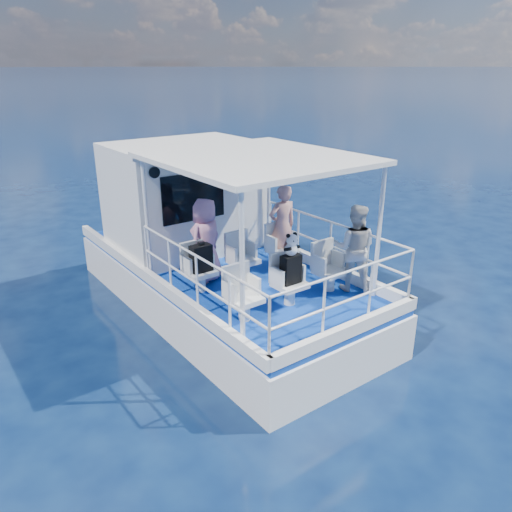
{
  "coord_description": "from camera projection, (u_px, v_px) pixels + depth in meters",
  "views": [
    {
      "loc": [
        -4.79,
        -6.64,
        4.55
      ],
      "look_at": [
        -0.16,
        -0.4,
        1.55
      ],
      "focal_mm": 35.0,
      "sensor_mm": 36.0,
      "label": 1
    }
  ],
  "objects": [
    {
      "name": "canopy",
      "position": [
        256.0,
        158.0,
        8.0
      ],
      "size": [
        3.0,
        3.2,
        0.08
      ],
      "primitive_type": "cube",
      "color": "white",
      "rests_on": "cabin"
    },
    {
      "name": "canopy_posts",
      "position": [
        258.0,
        227.0,
        8.37
      ],
      "size": [
        2.77,
        2.97,
        2.2
      ],
      "color": "white",
      "rests_on": "deck"
    },
    {
      "name": "panda",
      "position": [
        291.0,
        244.0,
        7.73
      ],
      "size": [
        0.24,
        0.2,
        0.36
      ],
      "primitive_type": null,
      "color": "white",
      "rests_on": "backpack_center"
    },
    {
      "name": "passenger_stbd_fwd",
      "position": [
        282.0,
        226.0,
        9.43
      ],
      "size": [
        0.62,
        0.45,
        1.58
      ],
      "primitive_type": "imported",
      "rotation": [
        0.0,
        0.0,
        3.01
      ],
      "color": "tan",
      "rests_on": "deck"
    },
    {
      "name": "hull",
      "position": [
        221.0,
        306.0,
        10.03
      ],
      "size": [
        3.0,
        7.0,
        1.6
      ],
      "primitive_type": "cube",
      "color": "white",
      "rests_on": "ground"
    },
    {
      "name": "compact_camera",
      "position": [
        201.0,
        243.0,
        8.26
      ],
      "size": [
        0.11,
        0.06,
        0.06
      ],
      "primitive_type": "cube",
      "color": "black",
      "rests_on": "backpack_port"
    },
    {
      "name": "seat_port_fwd",
      "position": [
        200.0,
        280.0,
        8.54
      ],
      "size": [
        0.48,
        0.46,
        0.38
      ],
      "primitive_type": "cube",
      "color": "silver",
      "rests_on": "deck"
    },
    {
      "name": "cabin",
      "position": [
        184.0,
        196.0,
        10.28
      ],
      "size": [
        2.85,
        2.0,
        2.2
      ],
      "primitive_type": "cube",
      "color": "white",
      "rests_on": "deck"
    },
    {
      "name": "seat_stbd_fwd",
      "position": [
        282.0,
        258.0,
        9.54
      ],
      "size": [
        0.48,
        0.46,
        0.38
      ],
      "primitive_type": "cube",
      "color": "silver",
      "rests_on": "deck"
    },
    {
      "name": "railings",
      "position": [
        270.0,
        266.0,
        8.34
      ],
      "size": [
        2.84,
        3.59,
        1.0
      ],
      "primitive_type": null,
      "color": "white",
      "rests_on": "deck"
    },
    {
      "name": "deck",
      "position": [
        220.0,
        267.0,
        9.72
      ],
      "size": [
        2.9,
        6.9,
        0.1
      ],
      "primitive_type": "cube",
      "color": "navy",
      "rests_on": "hull"
    },
    {
      "name": "seat_stbd_aft",
      "position": [
        330.0,
        280.0,
        8.56
      ],
      "size": [
        0.48,
        0.46,
        0.38
      ],
      "primitive_type": "cube",
      "color": "silver",
      "rests_on": "deck"
    },
    {
      "name": "ground",
      "position": [
        250.0,
        326.0,
        9.28
      ],
      "size": [
        2000.0,
        2000.0,
        0.0
      ],
      "primitive_type": "plane",
      "color": "#071537",
      "rests_on": "ground"
    },
    {
      "name": "backpack_center",
      "position": [
        291.0,
        269.0,
        7.89
      ],
      "size": [
        0.32,
        0.18,
        0.48
      ],
      "primitive_type": "cube",
      "color": "black",
      "rests_on": "seat_center_aft"
    },
    {
      "name": "seat_port_aft",
      "position": [
        244.0,
        308.0,
        7.56
      ],
      "size": [
        0.48,
        0.46,
        0.38
      ],
      "primitive_type": "cube",
      "color": "silver",
      "rests_on": "deck"
    },
    {
      "name": "passenger_stbd_aft",
      "position": [
        354.0,
        248.0,
        8.42
      ],
      "size": [
        0.91,
        0.93,
        1.51
      ],
      "primitive_type": "imported",
      "rotation": [
        0.0,
        0.0,
        2.26
      ],
      "color": "silver",
      "rests_on": "deck"
    },
    {
      "name": "passenger_port_fwd",
      "position": [
        206.0,
        241.0,
        8.75
      ],
      "size": [
        0.67,
        0.57,
        1.51
      ],
      "primitive_type": "imported",
      "rotation": [
        0.0,
        0.0,
        3.48
      ],
      "color": "#C6809F",
      "rests_on": "deck"
    },
    {
      "name": "seat_center_fwd",
      "position": [
        243.0,
        268.0,
        9.04
      ],
      "size": [
        0.48,
        0.46,
        0.38
      ],
      "primitive_type": "cube",
      "color": "silver",
      "rests_on": "deck"
    },
    {
      "name": "seat_center_aft",
      "position": [
        290.0,
        293.0,
        8.06
      ],
      "size": [
        0.48,
        0.46,
        0.38
      ],
      "primitive_type": "cube",
      "color": "silver",
      "rests_on": "deck"
    },
    {
      "name": "backpack_port",
      "position": [
        201.0,
        258.0,
        8.35
      ],
      "size": [
        0.35,
        0.2,
        0.47
      ],
      "primitive_type": "cube",
      "color": "black",
      "rests_on": "seat_port_fwd"
    }
  ]
}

